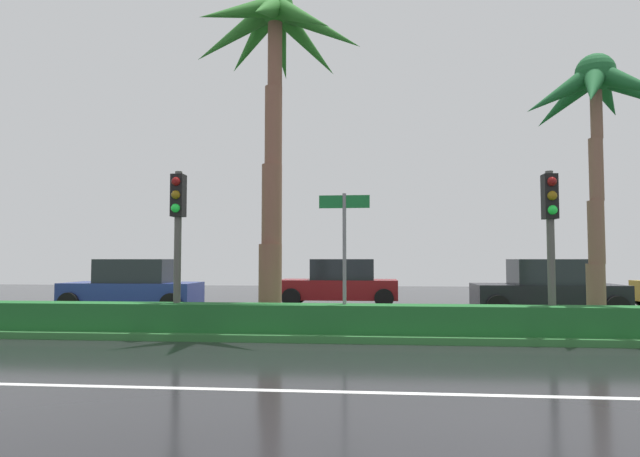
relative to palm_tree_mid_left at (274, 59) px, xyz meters
The scene contains 12 objects.
ground_plane 7.71m from the palm_tree_mid_left, 17.41° to the left, with size 90.00×42.00×0.10m, color black.
near_lane_divider_stripe 9.58m from the palm_tree_mid_left, 58.27° to the right, with size 81.00×0.14×0.01m, color white.
median_strip 7.52m from the palm_tree_mid_left, ahead, with size 85.50×4.00×0.15m, color #2D6B33.
median_hedge 7.30m from the palm_tree_mid_left, 19.21° to the right, with size 76.50×0.70×0.60m.
palm_tree_mid_left is the anchor object (origin of this frame).
palm_tree_centre_left 7.78m from the palm_tree_mid_left, ahead, with size 3.70×3.40×6.41m.
traffic_signal_median_left 4.65m from the palm_tree_mid_left, 150.62° to the right, with size 0.28×0.43×3.56m.
traffic_signal_median_right 7.49m from the palm_tree_mid_left, ahead, with size 0.28×0.43×3.46m.
street_name_sign 5.06m from the palm_tree_mid_left, 34.55° to the right, with size 1.10×0.08×3.00m.
car_in_traffic_leading 9.00m from the palm_tree_mid_left, 141.94° to the left, with size 4.30×2.02×1.72m.
car_in_traffic_second 9.45m from the palm_tree_mid_left, 80.92° to the left, with size 4.30×2.02×1.72m.
car_in_traffic_third 10.52m from the palm_tree_mid_left, 28.61° to the left, with size 4.30×2.02×1.72m.
Camera 1 is at (-1.25, -5.19, 1.72)m, focal length 30.72 mm.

